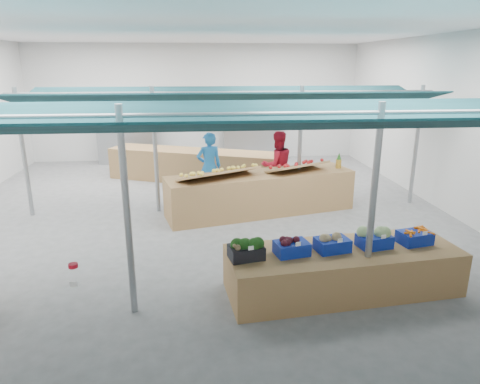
{
  "coord_description": "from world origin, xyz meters",
  "views": [
    {
      "loc": [
        -0.02,
        -9.66,
        3.49
      ],
      "look_at": [
        0.81,
        -1.6,
        1.05
      ],
      "focal_mm": 32.0,
      "sensor_mm": 36.0,
      "label": 1
    }
  ],
  "objects_px": {
    "veg_counter": "(342,270)",
    "crate_stack": "(412,274)",
    "vendor_left": "(209,167)",
    "fruit_counter": "(261,193)",
    "vendor_right": "(277,165)"
  },
  "relations": [
    {
      "from": "veg_counter",
      "to": "fruit_counter",
      "type": "xyz_separation_m",
      "value": [
        -0.73,
        3.85,
        0.13
      ]
    },
    {
      "from": "fruit_counter",
      "to": "crate_stack",
      "type": "bearing_deg",
      "value": -79.35
    },
    {
      "from": "fruit_counter",
      "to": "vendor_left",
      "type": "bearing_deg",
      "value": 123.78
    },
    {
      "from": "veg_counter",
      "to": "vendor_left",
      "type": "bearing_deg",
      "value": 105.6
    },
    {
      "from": "crate_stack",
      "to": "vendor_right",
      "type": "relative_size",
      "value": 0.33
    },
    {
      "from": "fruit_counter",
      "to": "crate_stack",
      "type": "relative_size",
      "value": 7.48
    },
    {
      "from": "veg_counter",
      "to": "crate_stack",
      "type": "bearing_deg",
      "value": -13.87
    },
    {
      "from": "veg_counter",
      "to": "vendor_left",
      "type": "height_order",
      "value": "vendor_left"
    },
    {
      "from": "vendor_left",
      "to": "veg_counter",
      "type": "bearing_deg",
      "value": 97.64
    },
    {
      "from": "veg_counter",
      "to": "vendor_right",
      "type": "distance_m",
      "value": 4.98
    },
    {
      "from": "vendor_left",
      "to": "fruit_counter",
      "type": "bearing_deg",
      "value": 123.78
    },
    {
      "from": "veg_counter",
      "to": "vendor_right",
      "type": "xyz_separation_m",
      "value": [
        -0.13,
        4.95,
        0.56
      ]
    },
    {
      "from": "fruit_counter",
      "to": "vendor_right",
      "type": "distance_m",
      "value": 1.32
    },
    {
      "from": "veg_counter",
      "to": "vendor_right",
      "type": "bearing_deg",
      "value": 85.79
    },
    {
      "from": "veg_counter",
      "to": "vendor_left",
      "type": "distance_m",
      "value": 5.34
    }
  ]
}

